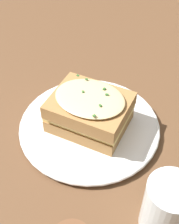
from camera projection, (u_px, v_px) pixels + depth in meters
ground_plane at (107, 126)px, 0.59m from camera, size 2.40×2.40×0.00m
dinner_plate at (90, 126)px, 0.58m from camera, size 0.26×0.26×0.01m
sandwich at (90, 111)px, 0.54m from camera, size 0.14×0.11×0.08m
water_glass at (167, 207)px, 0.42m from camera, size 0.07×0.07×0.09m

